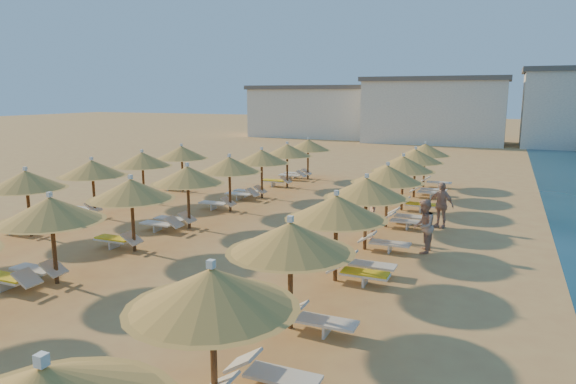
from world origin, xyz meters
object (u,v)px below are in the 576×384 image
at_px(beachgoer_b, 424,226).
at_px(parasol_row_east, 353,198).
at_px(beachgoer_a, 372,219).
at_px(beachgoer_c, 441,205).
at_px(parasol_row_west, 162,183).

bearing_deg(beachgoer_b, parasol_row_east, -42.69).
relative_size(beachgoer_a, beachgoer_c, 0.81).
bearing_deg(beachgoer_b, parasol_row_west, -77.34).
distance_m(parasol_row_west, beachgoer_a, 8.00).
xyz_separation_m(parasol_row_east, beachgoer_a, (-0.11, 3.12, -1.40)).
bearing_deg(beachgoer_b, beachgoer_a, -116.10).
bearing_deg(parasol_row_east, parasol_row_west, 180.00).
relative_size(parasol_row_west, beachgoer_c, 17.75).
bearing_deg(parasol_row_east, beachgoer_a, 92.06).
xyz_separation_m(beachgoer_a, beachgoer_b, (2.05, -1.00, 0.17)).
xyz_separation_m(parasol_row_east, beachgoer_c, (2.07, 5.90, -1.22)).
relative_size(parasol_row_east, beachgoer_b, 17.91).
bearing_deg(beachgoer_b, beachgoer_c, 177.90).
relative_size(beachgoer_c, beachgoer_b, 1.01).
relative_size(parasol_row_west, beachgoer_b, 17.91).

